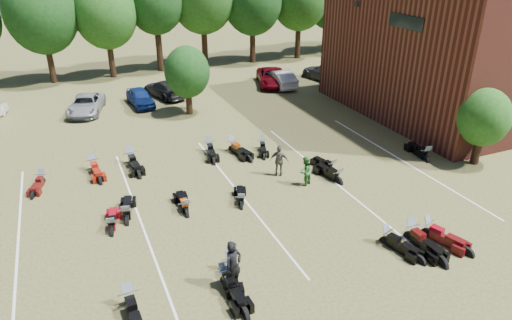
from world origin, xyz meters
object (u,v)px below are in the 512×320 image
person_grey (279,161)px  motorcycle_14 (43,184)px  motorcycle_7 (113,233)px  person_black (233,265)px  person_green (305,171)px  motorcycle_3 (225,285)px  car_4 (140,97)px

person_grey → motorcycle_14: size_ratio=0.87×
person_grey → motorcycle_7: 9.25m
person_grey → person_black: bearing=92.5°
person_black → person_green: bearing=22.4°
motorcycle_7 → motorcycle_14: (-2.71, 6.06, 0.00)m
person_grey → motorcycle_3: size_ratio=0.73×
person_black → motorcycle_7: size_ratio=0.91×
motorcycle_7 → motorcycle_14: bearing=-54.9°
person_green → person_grey: (-0.72, 1.50, 0.07)m
person_black → person_grey: 9.06m
car_4 → motorcycle_14: (-7.06, -10.67, -0.66)m
person_black → person_grey: person_black is taller
person_green → motorcycle_3: bearing=14.5°
person_black → person_grey: bearing=32.4°
car_4 → person_black: (-0.76, -21.98, 0.31)m
motorcycle_7 → person_grey: bearing=-156.2°
car_4 → motorcycle_14: bearing=-127.7°
person_grey → motorcycle_3: 9.12m
person_black → motorcycle_14: size_ratio=0.97×
person_black → motorcycle_3: size_ratio=0.82×
motorcycle_14 → motorcycle_3: bearing=-43.4°
person_grey → motorcycle_7: (-8.98, -2.04, -0.86)m
person_green → motorcycle_14: (-12.40, 5.53, -0.79)m
person_green → motorcycle_3: person_green is taller
motorcycle_3 → motorcycle_14: (-6.04, 11.13, 0.00)m
person_green → person_grey: size_ratio=0.91×
motorcycle_7 → motorcycle_14: motorcycle_7 is taller
person_grey → motorcycle_7: bearing=51.8°
car_4 → motorcycle_14: 12.81m
motorcycle_3 → car_4: bearing=84.7°
person_black → motorcycle_14: (-6.30, 11.31, -0.97)m
car_4 → person_grey: person_grey is taller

